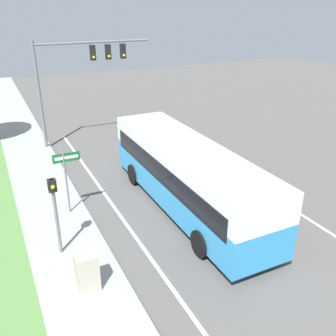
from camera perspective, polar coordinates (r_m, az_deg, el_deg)
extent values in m
plane|color=#565451|center=(15.57, 9.71, -9.79)|extent=(80.00, 80.00, 0.00)
cube|color=#9E9E99|center=(13.47, -13.30, -15.95)|extent=(2.80, 80.00, 0.12)
cube|color=silver|center=(14.08, -2.70, -13.51)|extent=(0.14, 30.00, 0.01)
cube|color=silver|center=(17.68, 19.35, -6.50)|extent=(0.14, 30.00, 0.01)
cube|color=#3393D1|center=(16.65, 2.86, -2.75)|extent=(2.58, 10.78, 1.45)
cube|color=white|center=(16.11, 2.95, 1.43)|extent=(2.58, 10.78, 1.18)
cube|color=black|center=(16.27, 2.92, 0.10)|extent=(2.62, 9.91, 0.89)
cube|color=white|center=(15.19, 4.48, 2.86)|extent=(1.81, 3.77, 0.24)
cylinder|color=black|center=(19.17, -5.25, -0.95)|extent=(0.28, 1.04, 1.04)
cylinder|color=black|center=(20.09, 1.35, 0.36)|extent=(0.28, 1.04, 1.04)
cylinder|color=black|center=(13.93, 4.99, -11.40)|extent=(0.28, 1.04, 1.04)
cylinder|color=black|center=(15.17, 13.16, -8.76)|extent=(0.28, 1.04, 1.04)
cylinder|color=slate|center=(24.31, -18.97, 10.15)|extent=(0.20, 0.20, 6.57)
cylinder|color=slate|center=(24.52, -11.31, 18.29)|extent=(7.15, 0.14, 0.14)
cube|color=black|center=(24.56, -11.40, 16.83)|extent=(0.32, 0.28, 0.90)
sphere|color=yellow|center=(24.42, -11.23, 16.22)|extent=(0.18, 0.18, 0.18)
cube|color=black|center=(24.84, -9.12, 17.07)|extent=(0.32, 0.28, 0.90)
sphere|color=yellow|center=(24.70, -8.95, 16.46)|extent=(0.18, 0.18, 0.18)
cube|color=black|center=(25.15, -6.89, 17.27)|extent=(0.32, 0.28, 0.90)
sphere|color=yellow|center=(25.01, -6.72, 16.67)|extent=(0.18, 0.18, 0.18)
cylinder|color=slate|center=(13.94, -16.59, -7.40)|extent=(0.12, 0.12, 3.08)
cube|color=black|center=(13.33, -17.25, -2.54)|extent=(0.28, 0.24, 0.44)
sphere|color=yellow|center=(13.19, -17.14, -2.80)|extent=(0.14, 0.14, 0.14)
cylinder|color=slate|center=(16.52, -15.17, -2.41)|extent=(0.08, 0.08, 2.92)
cube|color=#145B2D|center=(16.05, -15.24, 1.56)|extent=(1.14, 0.03, 0.38)
cube|color=white|center=(16.03, -15.22, 1.54)|extent=(0.97, 0.01, 0.13)
cube|color=#B7B29E|center=(12.49, -12.19, -15.30)|extent=(0.69, 0.50, 1.30)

